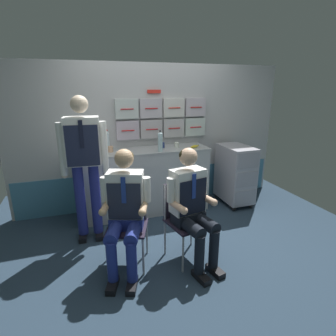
# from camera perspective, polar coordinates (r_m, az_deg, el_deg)

# --- Properties ---
(ground) EXTENTS (4.80, 4.80, 0.04)m
(ground) POSITION_cam_1_polar(r_m,az_deg,el_deg) (3.34, 3.94, -16.55)
(ground) COLOR #263849
(galley_bulkhead) EXTENTS (4.20, 0.14, 2.15)m
(galley_bulkhead) POSITION_cam_1_polar(r_m,az_deg,el_deg) (4.16, -2.89, 6.41)
(galley_bulkhead) COLOR #B7B8BA
(galley_bulkhead) RESTS_ON ground
(galley_counter) EXTENTS (1.93, 0.53, 0.96)m
(galley_counter) POSITION_cam_1_polar(r_m,az_deg,el_deg) (3.98, -5.18, -2.80)
(galley_counter) COLOR #AFB4B6
(galley_counter) RESTS_ON ground
(service_trolley) EXTENTS (0.40, 0.65, 0.94)m
(service_trolley) POSITION_cam_1_polar(r_m,az_deg,el_deg) (4.37, 14.11, -1.10)
(service_trolley) COLOR black
(service_trolley) RESTS_ON ground
(folding_chair_left) EXTENTS (0.51, 0.51, 0.84)m
(folding_chair_left) POSITION_cam_1_polar(r_m,az_deg,el_deg) (2.90, -8.45, -10.03)
(folding_chair_left) COLOR #A8AAAF
(folding_chair_left) RESTS_ON ground
(crew_member_left) EXTENTS (0.54, 0.67, 1.25)m
(crew_member_left) POSITION_cam_1_polar(r_m,az_deg,el_deg) (2.68, -9.17, -8.25)
(crew_member_left) COLOR black
(crew_member_left) RESTS_ON ground
(folding_chair_right) EXTENTS (0.48, 0.48, 0.84)m
(folding_chair_right) POSITION_cam_1_polar(r_m,az_deg,el_deg) (2.96, 3.22, -9.32)
(folding_chair_right) COLOR #A8AAAF
(folding_chair_right) RESTS_ON ground
(crew_member_right) EXTENTS (0.50, 0.65, 1.24)m
(crew_member_right) POSITION_cam_1_polar(r_m,az_deg,el_deg) (2.77, 5.15, -7.47)
(crew_member_right) COLOR black
(crew_member_right) RESTS_ON ground
(crew_member_standing) EXTENTS (0.54, 0.29, 1.73)m
(crew_member_standing) POSITION_cam_1_polar(r_m,az_deg,el_deg) (3.24, -17.44, 2.29)
(crew_member_standing) COLOR black
(crew_member_standing) RESTS_ON ground
(water_bottle_short) EXTENTS (0.06, 0.06, 0.28)m
(water_bottle_short) POSITION_cam_1_polar(r_m,az_deg,el_deg) (3.92, -12.80, 5.82)
(water_bottle_short) COLOR silver
(water_bottle_short) RESTS_ON galley_counter
(water_bottle_tall) EXTENTS (0.06, 0.06, 0.29)m
(water_bottle_tall) POSITION_cam_1_polar(r_m,az_deg,el_deg) (3.69, -1.65, 5.65)
(water_bottle_tall) COLOR silver
(water_bottle_tall) RESTS_ON galley_counter
(water_bottle_blue_cap) EXTENTS (0.06, 0.06, 0.29)m
(water_bottle_blue_cap) POSITION_cam_1_polar(r_m,az_deg,el_deg) (3.67, -16.38, 4.89)
(water_bottle_blue_cap) COLOR silver
(water_bottle_blue_cap) RESTS_ON galley_counter
(paper_cup_tan) EXTENTS (0.06, 0.06, 0.08)m
(paper_cup_tan) POSITION_cam_1_polar(r_m,az_deg,el_deg) (3.94, -1.18, 4.94)
(paper_cup_tan) COLOR navy
(paper_cup_tan) RESTS_ON galley_counter
(coffee_cup_white) EXTENTS (0.07, 0.07, 0.08)m
(coffee_cup_white) POSITION_cam_1_polar(r_m,az_deg,el_deg) (3.76, -12.13, 3.99)
(coffee_cup_white) COLOR tan
(coffee_cup_white) RESTS_ON galley_counter
(coffee_cup_spare) EXTENTS (0.07, 0.07, 0.07)m
(coffee_cup_spare) POSITION_cam_1_polar(r_m,az_deg,el_deg) (3.97, 1.88, 4.97)
(coffee_cup_spare) COLOR silver
(coffee_cup_spare) RESTS_ON galley_counter
(snack_banana) EXTENTS (0.17, 0.10, 0.04)m
(snack_banana) POSITION_cam_1_polar(r_m,az_deg,el_deg) (3.97, 5.69, 4.61)
(snack_banana) COLOR yellow
(snack_banana) RESTS_ON galley_counter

